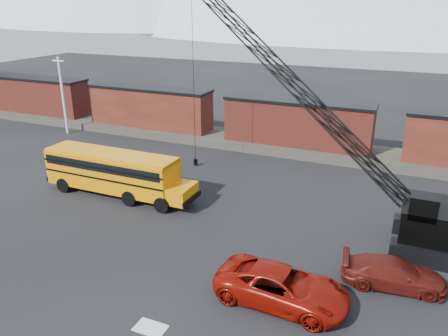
# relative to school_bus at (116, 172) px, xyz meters

# --- Properties ---
(ground) EXTENTS (160.00, 160.00, 0.00)m
(ground) POSITION_rel_school_bus_xyz_m (9.28, -6.94, -1.79)
(ground) COLOR black
(ground) RESTS_ON ground
(gravel_berm) EXTENTS (120.00, 5.00, 0.70)m
(gravel_berm) POSITION_rel_school_bus_xyz_m (9.28, 15.06, -1.44)
(gravel_berm) COLOR #4E4940
(gravel_berm) RESTS_ON ground
(boxcar_west_far) EXTENTS (13.70, 3.10, 4.17)m
(boxcar_west_far) POSITION_rel_school_bus_xyz_m (-22.72, 15.06, 0.97)
(boxcar_west_far) COLOR #4F1716
(boxcar_west_far) RESTS_ON gravel_berm
(boxcar_west_near) EXTENTS (13.70, 3.10, 4.17)m
(boxcar_west_near) POSITION_rel_school_bus_xyz_m (-6.72, 15.06, 0.97)
(boxcar_west_near) COLOR #441813
(boxcar_west_near) RESTS_ON gravel_berm
(boxcar_mid) EXTENTS (13.70, 3.10, 4.17)m
(boxcar_mid) POSITION_rel_school_bus_xyz_m (9.28, 15.06, 0.97)
(boxcar_mid) COLOR #4F1716
(boxcar_mid) RESTS_ON gravel_berm
(utility_pole) EXTENTS (1.40, 0.24, 8.00)m
(utility_pole) POSITION_rel_school_bus_xyz_m (-14.72, 11.06, 2.36)
(utility_pole) COLOR silver
(utility_pole) RESTS_ON ground
(snow_patch) EXTENTS (1.40, 0.90, 0.02)m
(snow_patch) POSITION_rel_school_bus_xyz_m (9.78, -10.94, -1.78)
(snow_patch) COLOR silver
(snow_patch) RESTS_ON ground
(school_bus) EXTENTS (11.65, 2.65, 3.19)m
(school_bus) POSITION_rel_school_bus_xyz_m (0.00, 0.00, 0.00)
(school_bus) COLOR orange
(school_bus) RESTS_ON ground
(red_pickup) EXTENTS (6.31, 3.08, 1.73)m
(red_pickup) POSITION_rel_school_bus_xyz_m (14.45, -6.97, -0.93)
(red_pickup) COLOR maroon
(red_pickup) RESTS_ON ground
(maroon_suv) EXTENTS (5.19, 2.68, 1.44)m
(maroon_suv) POSITION_rel_school_bus_xyz_m (19.10, -3.56, -1.07)
(maroon_suv) COLOR #51140E
(maroon_suv) RESTS_ON ground
(crawler_crane) EXTENTS (22.29, 9.42, 15.33)m
(crawler_crane) POSITION_rel_school_bus_xyz_m (11.15, 4.31, 6.73)
(crawler_crane) COLOR black
(crawler_crane) RESTS_ON ground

